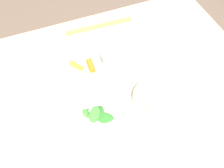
{
  "coord_description": "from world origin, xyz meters",
  "views": [
    {
      "loc": [
        -0.23,
        -0.47,
        1.54
      ],
      "look_at": [
        -0.04,
        0.02,
        0.78
      ],
      "focal_mm": 40.0,
      "sensor_mm": 36.0,
      "label": 1
    }
  ],
  "objects_px": {
    "bowl_carrots": "(77,71)",
    "ruler": "(99,26)",
    "bowl_greens": "(96,120)",
    "bowl_beans_hotdog": "(122,54)",
    "bowl_cookies": "(153,98)"
  },
  "relations": [
    {
      "from": "bowl_carrots",
      "to": "bowl_greens",
      "type": "bearing_deg",
      "value": -91.15
    },
    {
      "from": "bowl_cookies",
      "to": "ruler",
      "type": "relative_size",
      "value": 0.47
    },
    {
      "from": "bowl_greens",
      "to": "bowl_beans_hotdog",
      "type": "distance_m",
      "value": 0.32
    },
    {
      "from": "bowl_carrots",
      "to": "ruler",
      "type": "relative_size",
      "value": 0.57
    },
    {
      "from": "bowl_carrots",
      "to": "bowl_beans_hotdog",
      "type": "bearing_deg",
      "value": 7.1
    },
    {
      "from": "bowl_greens",
      "to": "bowl_beans_hotdog",
      "type": "xyz_separation_m",
      "value": [
        0.2,
        0.25,
        -0.01
      ]
    },
    {
      "from": "bowl_beans_hotdog",
      "to": "bowl_cookies",
      "type": "relative_size",
      "value": 1.2
    },
    {
      "from": "bowl_cookies",
      "to": "bowl_greens",
      "type": "bearing_deg",
      "value": -177.27
    },
    {
      "from": "ruler",
      "to": "bowl_beans_hotdog",
      "type": "bearing_deg",
      "value": -84.18
    },
    {
      "from": "bowl_greens",
      "to": "ruler",
      "type": "relative_size",
      "value": 0.5
    },
    {
      "from": "bowl_carrots",
      "to": "bowl_cookies",
      "type": "relative_size",
      "value": 1.23
    },
    {
      "from": "bowl_greens",
      "to": "bowl_beans_hotdog",
      "type": "height_order",
      "value": "bowl_greens"
    },
    {
      "from": "bowl_beans_hotdog",
      "to": "ruler",
      "type": "distance_m",
      "value": 0.21
    },
    {
      "from": "bowl_cookies",
      "to": "ruler",
      "type": "xyz_separation_m",
      "value": [
        -0.04,
        0.45,
        -0.02
      ]
    },
    {
      "from": "bowl_greens",
      "to": "ruler",
      "type": "distance_m",
      "value": 0.49
    }
  ]
}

